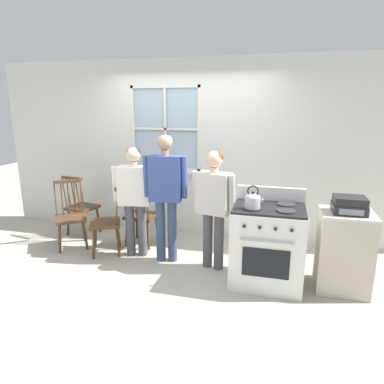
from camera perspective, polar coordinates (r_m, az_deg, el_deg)
The scene contains 15 objects.
ground_plane at distance 4.41m, azimuth -4.97°, elevation -12.98°, with size 16.00×16.00×0.00m, color #B2AD9E.
wall_back at distance 5.30m, azimuth 0.06°, elevation 6.80°, with size 6.40×0.16×2.70m.
chair_by_window at distance 5.08m, azimuth -8.51°, elevation -3.97°, with size 0.44×0.43×0.97m.
chair_near_wall at distance 5.71m, azimuth -17.95°, elevation -2.48°, with size 0.49×0.47×0.97m.
chair_center_cluster at distance 4.89m, azimuth -13.97°, elevation -4.97°, with size 0.54×0.55×0.97m.
chair_near_stove at distance 5.25m, azimuth -19.58°, elevation -4.03°, with size 0.58×0.57×0.97m.
person_elderly_left at distance 4.60m, azimuth -9.53°, elevation -0.01°, with size 0.59×0.28×1.49m.
person_teen_center at distance 4.36m, azimuth -4.42°, elevation 0.67°, with size 0.57×0.26×1.66m.
person_adult_right at distance 4.17m, azimuth 3.67°, elevation -1.21°, with size 0.57×0.31×1.49m.
stove at distance 4.03m, azimuth 12.45°, elevation -8.58°, with size 0.80×0.68×1.08m.
kettle at distance 3.74m, azimuth 10.07°, elevation -1.33°, with size 0.21×0.17×0.25m.
potted_plant at distance 5.32m, azimuth -2.66°, elevation 4.21°, with size 0.15×0.15×0.27m.
handbag at distance 4.78m, azimuth -9.91°, elevation -0.72°, with size 0.23×0.20×0.31m.
side_counter at distance 4.18m, azimuth 23.93°, elevation -9.02°, with size 0.55×0.50×0.90m.
stereo at distance 3.99m, azimuth 24.75°, elevation -2.00°, with size 0.34×0.29×0.18m.
Camera 1 is at (1.35, -3.69, 2.01)m, focal length 32.00 mm.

